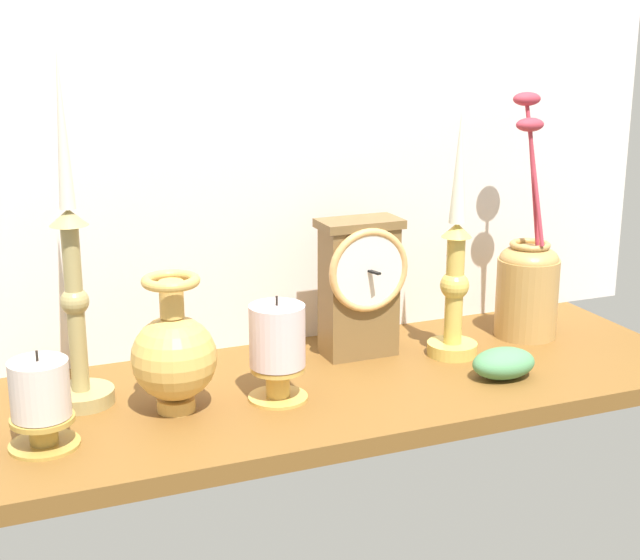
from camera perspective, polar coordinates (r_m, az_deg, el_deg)
ground_plane at (r=124.97cm, az=1.05°, el=-6.61°), size 100.00×36.00×2.40cm
back_wall at (r=133.50cm, az=-2.07°, el=9.79°), size 120.00×2.00×65.00cm
mantel_clock at (r=130.19cm, az=2.47°, el=-0.28°), size 11.78×8.62×19.63cm
candlestick_tall_left at (r=116.21cm, az=-14.79°, el=-0.87°), size 8.09×8.09×43.25cm
candlestick_tall_center at (r=131.02cm, az=8.26°, el=0.52°), size 7.15×7.15×34.30cm
brass_vase_bulbous at (r=113.82cm, az=-8.92°, el=-4.48°), size 10.41×10.41×17.11cm
brass_vase_jar at (r=142.22cm, az=12.57°, el=-0.02°), size 9.24×9.24×36.05cm
pillar_candle_front at (r=116.08cm, az=-2.62°, el=-4.10°), size 7.55×7.55×13.51cm
pillar_candle_near_clock at (r=108.44cm, az=-16.69°, el=-7.14°), size 7.95×7.95×11.35cm
ivy_sprig at (r=126.80cm, az=11.16°, el=-5.01°), size 8.88×6.22×4.06cm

